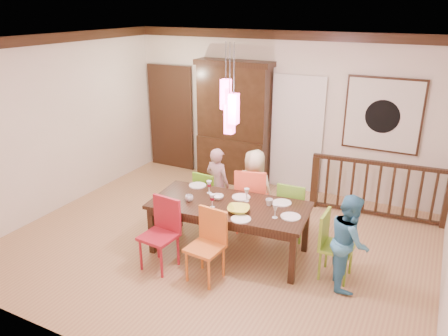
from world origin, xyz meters
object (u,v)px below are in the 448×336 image
at_px(dining_table, 229,209).
at_px(balustrade, 378,188).
at_px(person_far_left, 218,184).
at_px(person_far_mid, 254,189).
at_px(chair_end_right, 337,242).
at_px(chair_far_left, 209,191).
at_px(person_end_right, 349,241).
at_px(china_hutch, 234,123).

xyz_separation_m(dining_table, balustrade, (1.68, 2.11, -0.17)).
xyz_separation_m(balustrade, person_far_left, (-2.31, -1.26, 0.11)).
bearing_deg(person_far_mid, dining_table, 92.16).
bearing_deg(chair_end_right, chair_far_left, 73.29).
distance_m(person_far_left, person_end_right, 2.44).
bearing_deg(balustrade, person_far_left, -155.99).
bearing_deg(person_far_mid, person_end_right, 152.06).
bearing_deg(dining_table, balustrade, 45.93).
xyz_separation_m(person_far_left, person_end_right, (2.28, -0.87, 0.00)).
bearing_deg(chair_end_right, balustrade, -4.42).
bearing_deg(chair_end_right, person_far_mid, 61.82).
relative_size(chair_far_left, person_end_right, 0.69).
bearing_deg(chair_end_right, dining_table, 93.53).
bearing_deg(dining_table, person_far_mid, 85.40).
bearing_deg(person_end_right, dining_table, 70.19).
xyz_separation_m(dining_table, china_hutch, (-1.13, 2.46, 0.52)).
relative_size(chair_far_left, chair_end_right, 0.95).
bearing_deg(person_end_right, chair_far_left, 52.44).
height_order(dining_table, china_hutch, china_hutch).
height_order(chair_end_right, person_far_left, person_far_left).
bearing_deg(chair_far_left, person_far_left, -144.32).
distance_m(dining_table, person_end_right, 1.65).
relative_size(dining_table, person_far_mid, 1.79).
distance_m(chair_far_left, person_end_right, 2.53).
distance_m(china_hutch, person_far_mid, 1.99).
distance_m(chair_end_right, balustrade, 2.05).
xyz_separation_m(chair_end_right, person_far_left, (-2.13, 0.78, 0.10)).
bearing_deg(dining_table, person_far_left, 120.98).
bearing_deg(person_far_left, person_far_mid, -164.16).
distance_m(chair_end_right, person_far_mid, 1.73).
xyz_separation_m(chair_end_right, balustrade, (0.19, 2.04, -0.01)).
bearing_deg(china_hutch, balustrade, -7.03).
bearing_deg(person_far_left, china_hutch, -62.26).
relative_size(chair_end_right, person_far_mid, 0.70).
bearing_deg(person_end_right, china_hutch, 29.08).
xyz_separation_m(china_hutch, person_end_right, (2.78, -2.48, -0.58)).
height_order(chair_far_left, person_far_mid, person_far_mid).
height_order(chair_end_right, person_end_right, person_end_right).
bearing_deg(dining_table, chair_end_right, -2.87).
xyz_separation_m(chair_end_right, china_hutch, (-2.62, 2.39, 0.68)).
bearing_deg(person_end_right, balustrade, -19.99).
distance_m(dining_table, chair_end_right, 1.50).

